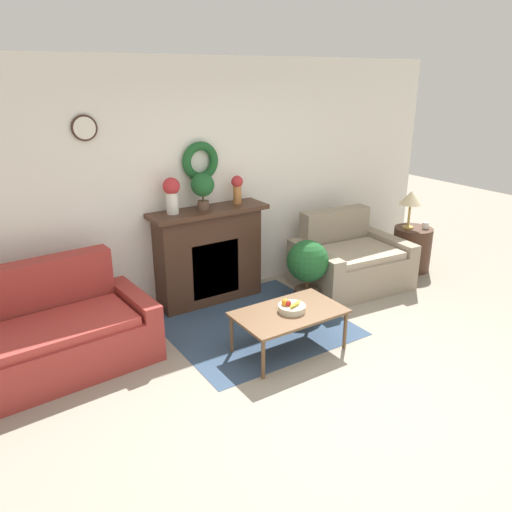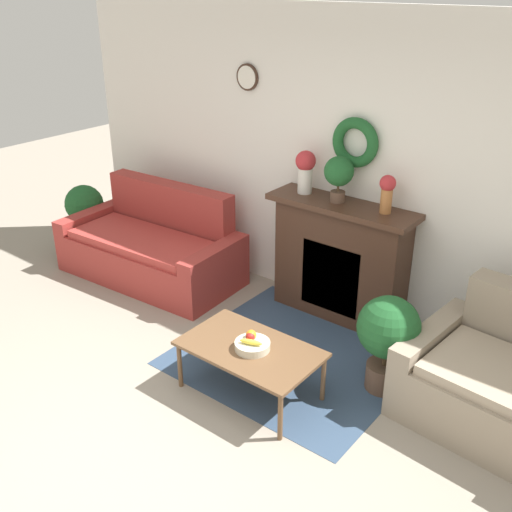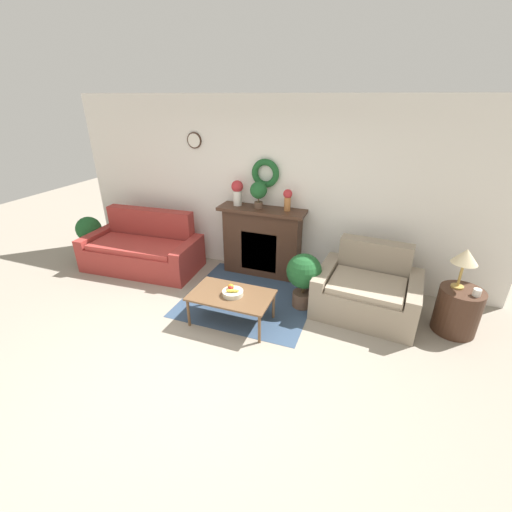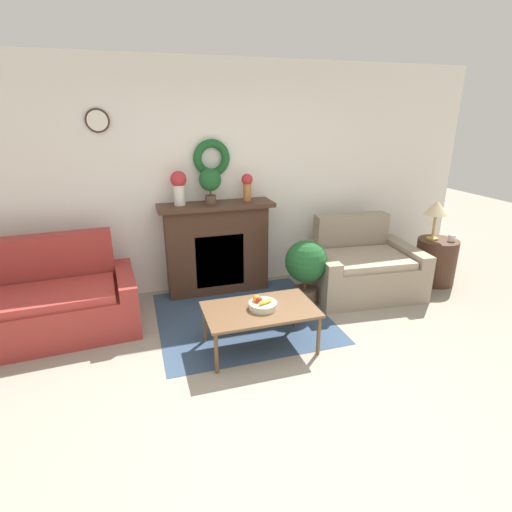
{
  "view_description": "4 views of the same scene",
  "coord_description": "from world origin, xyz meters",
  "px_view_note": "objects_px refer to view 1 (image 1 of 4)",
  "views": [
    {
      "loc": [
        -2.56,
        -2.32,
        2.52
      ],
      "look_at": [
        -0.08,
        1.48,
        0.85
      ],
      "focal_mm": 35.0,
      "sensor_mm": 36.0,
      "label": 1
    },
    {
      "loc": [
        2.33,
        -1.83,
        2.9
      ],
      "look_at": [
        -0.32,
        1.53,
        0.87
      ],
      "focal_mm": 42.0,
      "sensor_mm": 36.0,
      "label": 2
    },
    {
      "loc": [
        1.59,
        -2.29,
        2.68
      ],
      "look_at": [
        0.13,
        1.6,
        0.71
      ],
      "focal_mm": 24.0,
      "sensor_mm": 36.0,
      "label": 3
    },
    {
      "loc": [
        -1.01,
        -2.09,
        2.11
      ],
      "look_at": [
        0.14,
        1.57,
        0.73
      ],
      "focal_mm": 28.0,
      "sensor_mm": 36.0,
      "label": 4
    }
  ],
  "objects_px": {
    "mug": "(425,225)",
    "vase_on_mantel_right": "(237,187)",
    "fireplace": "(209,255)",
    "couch_left": "(42,339)",
    "potted_plant_floor_by_loveseat": "(307,266)",
    "potted_plant_on_mantel": "(203,186)",
    "coffee_table": "(289,315)",
    "vase_on_mantel_left": "(172,193)",
    "fruit_bowl": "(291,307)",
    "table_lamp": "(411,199)",
    "loveseat_right": "(349,261)",
    "side_table_by_loveseat": "(412,249)"
  },
  "relations": [
    {
      "from": "side_table_by_loveseat",
      "to": "fireplace",
      "type": "bearing_deg",
      "value": 167.51
    },
    {
      "from": "vase_on_mantel_right",
      "to": "potted_plant_on_mantel",
      "type": "height_order",
      "value": "potted_plant_on_mantel"
    },
    {
      "from": "vase_on_mantel_right",
      "to": "potted_plant_on_mantel",
      "type": "distance_m",
      "value": 0.45
    },
    {
      "from": "fireplace",
      "to": "vase_on_mantel_left",
      "type": "xyz_separation_m",
      "value": [
        -0.41,
        0.01,
        0.78
      ]
    },
    {
      "from": "vase_on_mantel_right",
      "to": "potted_plant_on_mantel",
      "type": "relative_size",
      "value": 0.8
    },
    {
      "from": "fireplace",
      "to": "vase_on_mantel_right",
      "type": "bearing_deg",
      "value": 0.8
    },
    {
      "from": "vase_on_mantel_left",
      "to": "table_lamp",
      "type": "bearing_deg",
      "value": -10.33
    },
    {
      "from": "fireplace",
      "to": "coffee_table",
      "type": "relative_size",
      "value": 1.31
    },
    {
      "from": "vase_on_mantel_left",
      "to": "potted_plant_on_mantel",
      "type": "height_order",
      "value": "potted_plant_on_mantel"
    },
    {
      "from": "loveseat_right",
      "to": "potted_plant_on_mantel",
      "type": "bearing_deg",
      "value": 168.29
    },
    {
      "from": "table_lamp",
      "to": "mug",
      "type": "bearing_deg",
      "value": -38.16
    },
    {
      "from": "fruit_bowl",
      "to": "potted_plant_on_mantel",
      "type": "distance_m",
      "value": 1.68
    },
    {
      "from": "couch_left",
      "to": "fireplace",
      "type": "bearing_deg",
      "value": 10.63
    },
    {
      "from": "couch_left",
      "to": "vase_on_mantel_right",
      "type": "xyz_separation_m",
      "value": [
        2.33,
        0.5,
        0.99
      ]
    },
    {
      "from": "fireplace",
      "to": "couch_left",
      "type": "xyz_separation_m",
      "value": [
        -1.94,
        -0.49,
        -0.25
      ]
    },
    {
      "from": "potted_plant_floor_by_loveseat",
      "to": "table_lamp",
      "type": "bearing_deg",
      "value": 5.3
    },
    {
      "from": "coffee_table",
      "to": "fruit_bowl",
      "type": "xyz_separation_m",
      "value": [
        0.02,
        -0.0,
        0.08
      ]
    },
    {
      "from": "potted_plant_on_mantel",
      "to": "potted_plant_floor_by_loveseat",
      "type": "xyz_separation_m",
      "value": [
        0.91,
        -0.72,
        -0.88
      ]
    },
    {
      "from": "fireplace",
      "to": "mug",
      "type": "bearing_deg",
      "value": -13.69
    },
    {
      "from": "potted_plant_floor_by_loveseat",
      "to": "couch_left",
      "type": "bearing_deg",
      "value": 175.19
    },
    {
      "from": "fruit_bowl",
      "to": "side_table_by_loveseat",
      "type": "relative_size",
      "value": 0.45
    },
    {
      "from": "mug",
      "to": "vase_on_mantel_right",
      "type": "relative_size",
      "value": 0.27
    },
    {
      "from": "couch_left",
      "to": "potted_plant_floor_by_loveseat",
      "type": "distance_m",
      "value": 2.81
    },
    {
      "from": "vase_on_mantel_right",
      "to": "fruit_bowl",
      "type": "bearing_deg",
      "value": -101.08
    },
    {
      "from": "mug",
      "to": "vase_on_mantel_left",
      "type": "xyz_separation_m",
      "value": [
        -3.28,
        0.7,
        0.71
      ]
    },
    {
      "from": "vase_on_mantel_right",
      "to": "couch_left",
      "type": "bearing_deg",
      "value": -167.9
    },
    {
      "from": "fireplace",
      "to": "coffee_table",
      "type": "xyz_separation_m",
      "value": [
        0.09,
        -1.41,
        -0.19
      ]
    },
    {
      "from": "mug",
      "to": "vase_on_mantel_left",
      "type": "height_order",
      "value": "vase_on_mantel_left"
    },
    {
      "from": "coffee_table",
      "to": "fruit_bowl",
      "type": "bearing_deg",
      "value": -3.69
    },
    {
      "from": "couch_left",
      "to": "potted_plant_on_mantel",
      "type": "height_order",
      "value": "potted_plant_on_mantel"
    },
    {
      "from": "table_lamp",
      "to": "mug",
      "type": "height_order",
      "value": "table_lamp"
    },
    {
      "from": "side_table_by_loveseat",
      "to": "mug",
      "type": "height_order",
      "value": "mug"
    },
    {
      "from": "fruit_bowl",
      "to": "mug",
      "type": "height_order",
      "value": "mug"
    },
    {
      "from": "mug",
      "to": "coffee_table",
      "type": "bearing_deg",
      "value": -165.57
    },
    {
      "from": "couch_left",
      "to": "mug",
      "type": "relative_size",
      "value": 22.2
    },
    {
      "from": "mug",
      "to": "vase_on_mantel_right",
      "type": "distance_m",
      "value": 2.66
    },
    {
      "from": "fruit_bowl",
      "to": "vase_on_mantel_right",
      "type": "distance_m",
      "value": 1.68
    },
    {
      "from": "potted_plant_on_mantel",
      "to": "table_lamp",
      "type": "bearing_deg",
      "value": -11.22
    },
    {
      "from": "fireplace",
      "to": "table_lamp",
      "type": "distance_m",
      "value": 2.78
    },
    {
      "from": "couch_left",
      "to": "potted_plant_floor_by_loveseat",
      "type": "bearing_deg",
      "value": -8.47
    },
    {
      "from": "potted_plant_on_mantel",
      "to": "mug",
      "type": "bearing_deg",
      "value": -13.17
    },
    {
      "from": "potted_plant_floor_by_loveseat",
      "to": "fireplace",
      "type": "bearing_deg",
      "value": 139.57
    },
    {
      "from": "couch_left",
      "to": "vase_on_mantel_right",
      "type": "distance_m",
      "value": 2.58
    },
    {
      "from": "side_table_by_loveseat",
      "to": "potted_plant_on_mantel",
      "type": "xyz_separation_m",
      "value": [
        -2.81,
        0.6,
        1.08
      ]
    },
    {
      "from": "vase_on_mantel_left",
      "to": "mug",
      "type": "bearing_deg",
      "value": -12.12
    },
    {
      "from": "fruit_bowl",
      "to": "fireplace",
      "type": "bearing_deg",
      "value": 94.55
    },
    {
      "from": "fireplace",
      "to": "couch_left",
      "type": "distance_m",
      "value": 2.02
    },
    {
      "from": "vase_on_mantel_left",
      "to": "fireplace",
      "type": "bearing_deg",
      "value": -0.76
    },
    {
      "from": "mug",
      "to": "potted_plant_floor_by_loveseat",
      "type": "xyz_separation_m",
      "value": [
        -2.01,
        -0.03,
        -0.14
      ]
    },
    {
      "from": "coffee_table",
      "to": "mug",
      "type": "height_order",
      "value": "mug"
    }
  ]
}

